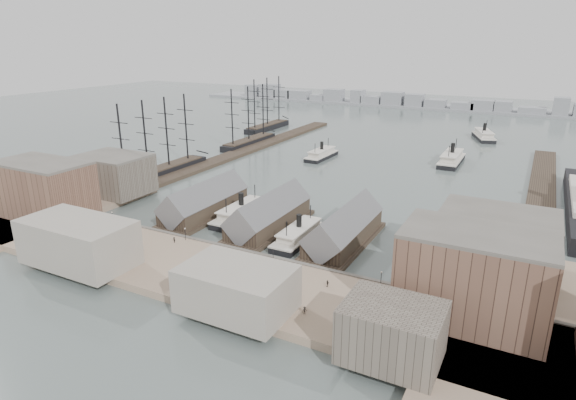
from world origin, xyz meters
The scene contains 43 objects.
ground centered at (0.00, 0.00, 0.00)m, with size 900.00×900.00×0.00m, color #4D5A57.
quay centered at (0.00, -20.00, 1.00)m, with size 180.00×30.00×2.00m, color gray.
seawall centered at (0.00, -5.20, 1.15)m, with size 180.00×1.20×2.30m, color #59544C.
west_land centered at (-95.00, -10.00, 1.00)m, with size 70.00×80.00×2.00m, color gray.
west_wharf centered at (-68.00, 100.00, 0.80)m, with size 10.00×220.00×1.60m, color #2D231C.
east_wharf centered at (78.00, 90.00, 0.80)m, with size 10.00×180.00×1.60m, color #2D231C.
ferry_shed_west centered at (-26.00, 16.88, 4.64)m, with size 14.00×42.00×12.60m.
ferry_shed_center centered at (0.00, 16.88, 4.64)m, with size 14.00×42.00×12.60m.
ferry_shed_east centered at (26.00, 16.88, 4.64)m, with size 14.00×42.00×12.60m.
warehouse_west_front centered at (-70.00, -12.00, 11.00)m, with size 32.00×18.00×18.00m, color brown.
warehouse_west_back centered at (-70.00, 18.00, 9.00)m, with size 26.00×20.00×14.00m, color #60564C.
warehouse_east_front centered at (66.00, -12.00, 11.50)m, with size 30.00×18.00×19.00m, color brown.
warehouse_east_back centered at (68.00, 15.00, 9.50)m, with size 28.00×20.00×15.00m, color #60564C.
street_bldg_center centered at (20.00, -32.00, 7.00)m, with size 24.00×16.00×10.00m, color gray.
street_bldg_west centered at (-30.00, -32.00, 8.00)m, with size 30.00×16.00×12.00m, color gray.
street_bldg_east centered at (55.00, -33.00, 7.50)m, with size 18.00×14.00×11.00m, color #60564C.
lamp_post_far_w centered at (-45.00, -7.00, 4.71)m, with size 0.44×0.44×3.92m.
lamp_post_near_w centered at (-15.00, -7.00, 4.71)m, with size 0.44×0.44×3.92m.
lamp_post_near_e centered at (15.00, -7.00, 4.71)m, with size 0.44×0.44×3.92m.
lamp_post_far_e centered at (45.00, -7.00, 4.71)m, with size 0.44×0.44×3.92m.
far_shore centered at (-2.07, 334.14, 3.91)m, with size 500.00×40.00×15.72m.
ferry_docked_west centered at (-13.00, 20.38, 2.32)m, with size 8.32×27.74×9.91m.
ferry_docked_east centered at (13.00, 12.56, 2.12)m, with size 7.60×25.32×9.04m.
ferry_open_near centered at (-24.92, 114.63, 2.18)m, with size 8.72×26.26×9.29m.
ferry_open_mid centered at (36.89, 134.45, 2.57)m, with size 9.41×30.75×10.96m.
ferry_open_far centered at (43.38, 207.44, 2.48)m, with size 17.91×30.92×10.58m.
sailing_ship_near centered at (-75.77, 48.89, 2.55)m, with size 8.46×58.27×34.77m.
sailing_ship_mid centered at (-75.91, 124.97, 2.41)m, with size 8.19×47.34×33.68m.
sailing_ship_far centered at (-92.15, 174.42, 2.50)m, with size 8.43×46.82×34.65m.
tram centered at (56.26, -18.25, 4.08)m, with size 3.34×11.50×4.06m.
horse_cart_left centered at (-48.31, -16.91, 2.83)m, with size 4.82×2.14×1.66m.
horse_cart_center centered at (-0.95, -19.90, 2.81)m, with size 4.89×1.63×1.58m.
horse_cart_right centered at (8.32, -17.97, 2.76)m, with size 4.75×2.78×1.46m.
pedestrian_0 centered at (-52.84, -15.60, 2.81)m, with size 0.59×0.43×1.62m, color black.
pedestrian_1 centered at (-47.20, -23.81, 2.88)m, with size 0.85×0.66×1.75m, color black.
pedestrian_2 centered at (-16.78, -10.02, 2.84)m, with size 1.08×0.62×1.68m, color black.
pedestrian_3 centered at (-20.42, -26.83, 2.80)m, with size 0.94×0.39×1.60m, color black.
pedestrian_4 centered at (0.50, -16.74, 2.90)m, with size 0.88×0.57×1.80m, color black.
pedestrian_5 centered at (3.72, -17.24, 2.90)m, with size 0.66×0.48×1.80m, color black.
pedestrian_6 centered at (19.89, -13.59, 2.84)m, with size 0.81×0.63×1.67m, color black.
pedestrian_7 centered at (34.18, -27.00, 2.89)m, with size 1.15×0.66×1.78m, color black.
pedestrian_8 centered at (33.67, -13.35, 2.84)m, with size 0.99×0.41×1.68m, color black.
pedestrian_9 centered at (52.71, -24.55, 2.89)m, with size 0.87×0.57×1.78m, color black.
Camera 1 is at (73.68, -109.59, 58.88)m, focal length 30.00 mm.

